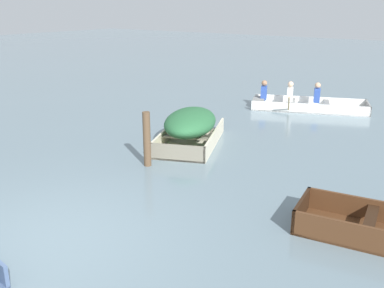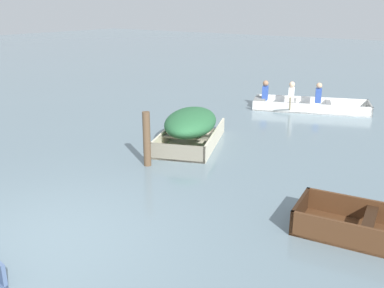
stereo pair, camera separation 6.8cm
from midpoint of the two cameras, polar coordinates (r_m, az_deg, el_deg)
name	(u,v)px [view 2 (the right image)]	position (r m, az deg, el deg)	size (l,w,h in m)	color
ground_plane	(40,243)	(6.56, -19.37, -12.40)	(80.00, 80.00, 0.00)	slate
skiff_cream_mid_moored	(191,125)	(10.21, 0.05, 2.56)	(2.10, 2.77, 0.85)	beige
rowboat_white_with_crew	(303,104)	(14.19, 14.71, 5.21)	(3.75, 2.56, 0.88)	white
mooring_post	(147,139)	(8.84, -5.83, 0.65)	(0.16, 0.16, 1.15)	brown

